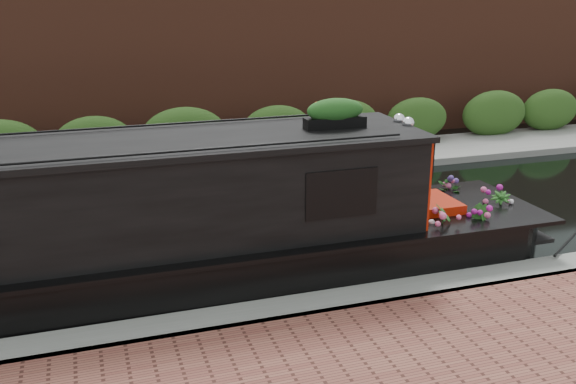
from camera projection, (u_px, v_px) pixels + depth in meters
name	position (u px, v px, depth m)	size (l,w,h in m)	color
ground	(237.00, 235.00, 11.46)	(80.00, 80.00, 0.00)	black
near_bank_coping	(297.00, 322.00, 8.48)	(40.00, 0.60, 0.50)	gray
far_bank_path	(194.00, 173.00, 15.26)	(40.00, 2.40, 0.34)	gray
far_hedge	(188.00, 164.00, 16.08)	(40.00, 1.10, 2.80)	#294C19
far_brick_wall	(175.00, 145.00, 17.98)	(40.00, 1.00, 8.00)	#582C1E
narrowboat	(121.00, 242.00, 8.87)	(12.44, 2.26, 2.93)	black
rope_fender	(519.00, 233.00, 11.06)	(0.35, 0.35, 0.41)	brown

